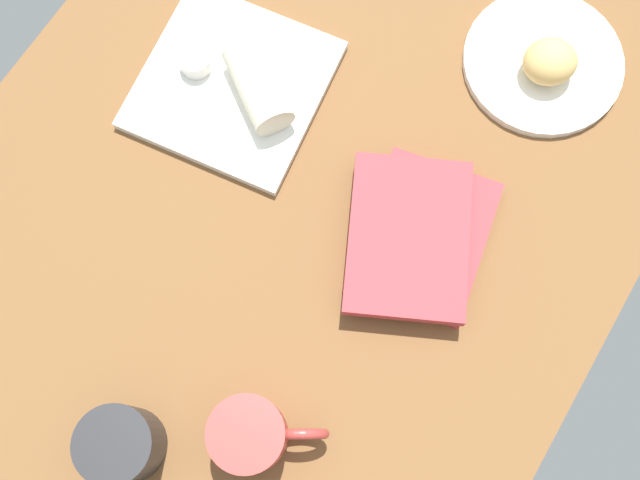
% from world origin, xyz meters
% --- Properties ---
extents(dining_table, '(1.10, 0.90, 0.04)m').
position_xyz_m(dining_table, '(0.00, 0.00, 0.02)').
color(dining_table, brown).
rests_on(dining_table, ground).
extents(round_plate, '(0.23, 0.23, 0.01)m').
position_xyz_m(round_plate, '(-0.32, 0.20, 0.05)').
color(round_plate, white).
rests_on(round_plate, dining_table).
extents(scone_pastry, '(0.10, 0.10, 0.06)m').
position_xyz_m(scone_pastry, '(-0.30, 0.20, 0.08)').
color(scone_pastry, tan).
rests_on(scone_pastry, round_plate).
extents(square_plate, '(0.28, 0.28, 0.02)m').
position_xyz_m(square_plate, '(-0.06, -0.16, 0.05)').
color(square_plate, white).
rests_on(square_plate, dining_table).
extents(sauce_cup, '(0.04, 0.04, 0.03)m').
position_xyz_m(sauce_cup, '(-0.05, -0.22, 0.07)').
color(sauce_cup, silver).
rests_on(sauce_cup, square_plate).
extents(breakfast_wrap, '(0.12, 0.13, 0.06)m').
position_xyz_m(breakfast_wrap, '(-0.06, -0.12, 0.08)').
color(breakfast_wrap, beige).
rests_on(breakfast_wrap, square_plate).
extents(book_stack, '(0.27, 0.24, 0.05)m').
position_xyz_m(book_stack, '(0.00, 0.17, 0.06)').
color(book_stack, '#A53338').
rests_on(book_stack, dining_table).
extents(coffee_mug, '(0.10, 0.13, 0.10)m').
position_xyz_m(coffee_mug, '(0.33, 0.13, 0.09)').
color(coffee_mug, '#B23833').
rests_on(coffee_mug, dining_table).
extents(second_mug, '(0.14, 0.09, 0.10)m').
position_xyz_m(second_mug, '(0.43, 0.00, 0.09)').
color(second_mug, '#262628').
rests_on(second_mug, dining_table).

